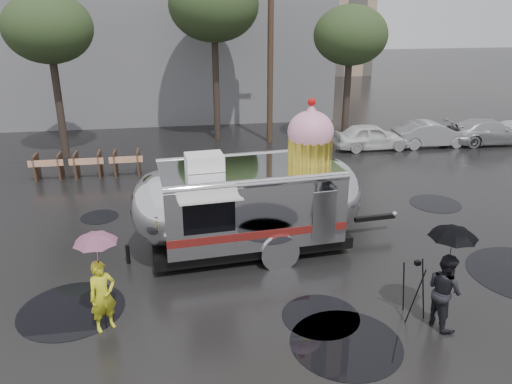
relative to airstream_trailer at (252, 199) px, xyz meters
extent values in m
plane|color=black|center=(0.05, -2.88, -1.51)|extent=(120.00, 120.00, 0.00)
cylinder|color=black|center=(1.27, -4.45, -1.50)|extent=(2.32, 2.32, 0.01)
cylinder|color=black|center=(6.77, 2.29, -1.50)|extent=(1.73, 1.73, 0.01)
cylinder|color=black|center=(1.01, -3.46, -1.50)|extent=(1.74, 1.74, 0.01)
cylinder|color=black|center=(-4.53, -2.33, -1.50)|extent=(2.38, 2.38, 0.01)
cylinder|color=black|center=(-4.59, 2.95, -1.50)|extent=(1.21, 1.21, 0.01)
cube|color=slate|center=(-3.95, 21.12, 4.99)|extent=(22.00, 12.00, 13.00)
cylinder|color=#473323|center=(2.55, 11.12, 2.99)|extent=(0.28, 0.28, 9.00)
cylinder|color=#382D26|center=(-6.95, 10.12, 1.42)|extent=(0.32, 0.32, 5.85)
ellipsoid|color=#26381C|center=(-6.95, 10.12, 4.02)|extent=(3.64, 3.64, 2.86)
cylinder|color=#382D26|center=(0.05, 12.12, 1.87)|extent=(0.32, 0.32, 6.75)
ellipsoid|color=#26381C|center=(0.05, 12.12, 4.87)|extent=(4.20, 4.20, 3.30)
cylinder|color=#382D26|center=(6.05, 10.12, 1.19)|extent=(0.32, 0.32, 5.40)
ellipsoid|color=#26381C|center=(6.05, 10.12, 3.59)|extent=(3.36, 3.36, 2.64)
cube|color=#473323|center=(-7.45, 7.12, -1.01)|extent=(0.08, 0.80, 1.00)
cube|color=#473323|center=(-6.55, 7.12, -1.01)|extent=(0.08, 0.80, 1.00)
cube|color=#E5590C|center=(-7.00, 6.74, -0.76)|extent=(1.30, 0.04, 0.25)
cube|color=#473323|center=(-5.95, 7.12, -1.01)|extent=(0.08, 0.80, 1.00)
cube|color=#473323|center=(-5.05, 7.12, -1.01)|extent=(0.08, 0.80, 1.00)
cube|color=#E5590C|center=(-5.50, 6.74, -0.76)|extent=(1.30, 0.04, 0.25)
cube|color=#473323|center=(-4.45, 7.12, -1.01)|extent=(0.08, 0.80, 1.00)
cube|color=#473323|center=(-3.55, 7.12, -1.01)|extent=(0.08, 0.80, 1.00)
cube|color=#E5590C|center=(-4.00, 6.74, -0.76)|extent=(1.30, 0.04, 0.25)
imported|color=silver|center=(7.05, 9.12, -0.81)|extent=(4.00, 1.80, 1.40)
imported|color=#B2B2B7|center=(10.05, 9.12, -0.81)|extent=(4.00, 1.80, 1.40)
imported|color=#B2B2B7|center=(13.05, 9.12, -0.79)|extent=(4.20, 1.80, 1.44)
cube|color=silver|center=(-0.10, 0.00, 0.00)|extent=(4.93, 2.89, 1.93)
ellipsoid|color=silver|center=(2.25, 0.21, 0.00)|extent=(1.83, 2.60, 1.93)
ellipsoid|color=silver|center=(-2.45, -0.22, 0.00)|extent=(1.83, 2.60, 1.93)
cube|color=black|center=(-0.10, 0.00, -1.13)|extent=(5.54, 2.63, 0.32)
cylinder|color=black|center=(0.54, -1.05, -1.13)|extent=(0.77, 0.30, 0.75)
cylinder|color=black|center=(0.33, 1.15, -1.13)|extent=(0.77, 0.30, 0.75)
cylinder|color=silver|center=(0.55, -1.20, -1.08)|extent=(1.04, 0.20, 1.03)
cube|color=black|center=(3.75, 0.35, -0.97)|extent=(1.29, 0.25, 0.13)
sphere|color=silver|center=(4.39, 0.41, -0.92)|extent=(0.19, 0.19, 0.17)
cylinder|color=black|center=(-3.41, -0.31, -1.24)|extent=(0.12, 0.12, 0.54)
cube|color=maroon|center=(0.01, -1.23, -0.49)|extent=(4.70, 0.46, 0.21)
cube|color=maroon|center=(-0.21, 1.22, -0.49)|extent=(4.70, 0.46, 0.21)
cube|color=black|center=(-1.27, -1.36, 0.16)|extent=(1.28, 0.15, 0.86)
cube|color=beige|center=(-1.24, -1.62, 0.69)|extent=(1.54, 0.67, 0.15)
cube|color=silver|center=(1.72, -1.08, -0.16)|extent=(0.64, 0.09, 1.39)
cube|color=white|center=(-1.28, -0.11, 1.18)|extent=(1.03, 0.78, 0.41)
cylinder|color=yellow|center=(1.61, 0.15, 1.28)|extent=(1.21, 1.21, 0.64)
ellipsoid|color=#F5A7C3|center=(1.61, 0.15, 1.80)|extent=(1.35, 1.35, 1.12)
cone|color=#F5A7C3|center=(1.61, 0.15, 2.36)|extent=(0.58, 0.58, 0.43)
sphere|color=red|center=(1.61, 0.15, 2.59)|extent=(0.23, 0.23, 0.21)
imported|color=yellow|center=(-3.66, -3.14, -0.70)|extent=(0.69, 0.63, 1.60)
imported|color=#CD7EA6|center=(-3.66, -3.14, 0.42)|extent=(1.09, 1.09, 0.74)
cylinder|color=black|center=(-3.66, -3.14, -0.68)|extent=(0.02, 0.02, 1.65)
imported|color=black|center=(3.49, -4.14, -0.66)|extent=(0.60, 0.89, 1.70)
imported|color=black|center=(3.49, -4.14, 0.46)|extent=(1.21, 1.21, 0.82)
cylinder|color=black|center=(3.49, -4.14, -0.68)|extent=(0.02, 0.02, 1.65)
cylinder|color=black|center=(3.23, -3.74, -0.83)|extent=(0.08, 0.31, 1.36)
cylinder|color=black|center=(2.83, -3.61, -0.83)|extent=(0.25, 0.22, 1.36)
cylinder|color=black|center=(2.91, -4.01, -0.83)|extent=(0.30, 0.12, 1.36)
cube|color=black|center=(2.99, -3.79, -0.14)|extent=(0.13, 0.12, 0.10)
camera|label=1|loc=(-1.89, -12.49, 5.11)|focal=35.00mm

